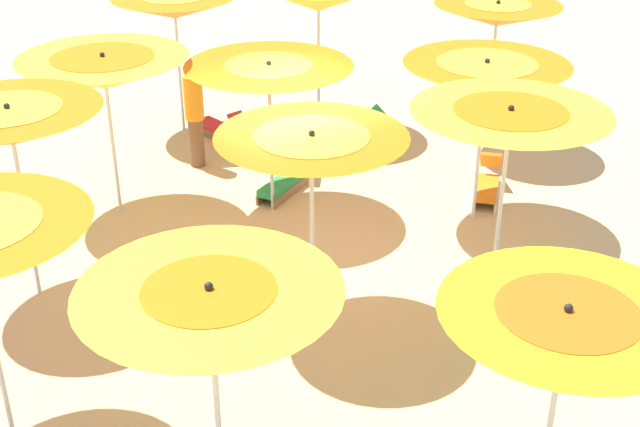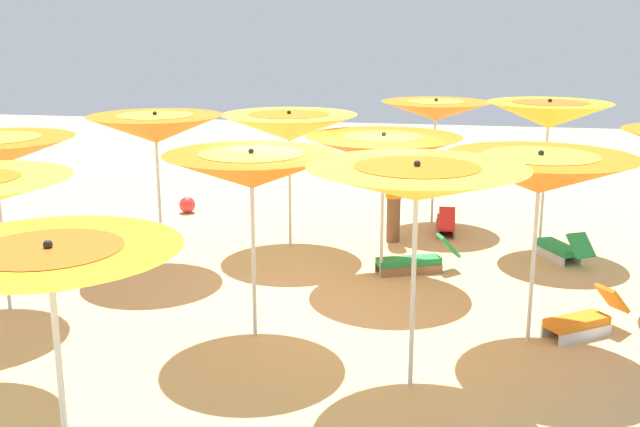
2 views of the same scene
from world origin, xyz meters
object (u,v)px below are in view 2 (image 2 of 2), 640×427
at_px(beach_umbrella_3, 155,128).
at_px(beach_umbrella_9, 436,111).
at_px(beach_umbrella_2, 50,270).
at_px(beach_umbrella_10, 549,115).
at_px(lounger_2, 583,319).
at_px(lounger_0, 414,260).
at_px(beachgoer_0, 394,192).
at_px(lounger_3, 446,223).
at_px(beach_ball, 187,205).
at_px(beach_umbrella_6, 289,127).
at_px(lounger_1, 561,248).
at_px(beach_umbrella_8, 540,173).
at_px(beach_umbrella_7, 384,149).
at_px(beach_umbrella_5, 417,183).
at_px(beach_umbrella_4, 252,170).

bearing_deg(beach_umbrella_3, beach_umbrella_9, -140.61).
bearing_deg(beach_umbrella_2, beach_umbrella_10, -118.09).
bearing_deg(lounger_2, lounger_0, -79.13).
bearing_deg(beachgoer_0, beach_umbrella_9, 81.94).
distance_m(lounger_2, lounger_3, 4.74).
xyz_separation_m(beach_umbrella_2, lounger_0, (-2.29, -6.43, -1.82)).
bearing_deg(beach_ball, beach_umbrella_2, 104.97).
bearing_deg(beach_umbrella_6, beachgoer_0, -159.62).
distance_m(lounger_0, lounger_1, 2.55).
bearing_deg(beachgoer_0, beach_umbrella_3, -135.49).
bearing_deg(beach_umbrella_8, lounger_3, -76.93).
bearing_deg(lounger_3, beach_umbrella_3, 117.44).
height_order(beach_umbrella_7, beachgoer_0, beach_umbrella_7).
bearing_deg(lounger_0, beach_umbrella_5, 70.40).
xyz_separation_m(lounger_1, lounger_2, (0.12, 3.12, 0.00)).
relative_size(beach_umbrella_5, lounger_2, 2.18).
bearing_deg(beach_ball, lounger_3, 173.08).
xyz_separation_m(beach_umbrella_4, beach_umbrella_10, (-3.82, -4.51, 0.22)).
relative_size(beach_umbrella_7, lounger_3, 1.92).
relative_size(beach_umbrella_3, beach_umbrella_4, 1.05).
height_order(beach_umbrella_5, beach_umbrella_6, beach_umbrella_5).
height_order(beach_umbrella_6, beachgoer_0, beach_umbrella_6).
xyz_separation_m(beach_umbrella_4, lounger_3, (-2.21, -5.17, -1.89)).
bearing_deg(beach_umbrella_10, beach_ball, -10.77).
bearing_deg(lounger_3, beach_umbrella_2, 159.50).
relative_size(beach_umbrella_2, beachgoer_0, 1.31).
xyz_separation_m(beach_umbrella_2, beachgoer_0, (-1.81, -8.11, -1.12)).
height_order(beach_umbrella_3, beach_umbrella_4, beach_umbrella_3).
height_order(beach_umbrella_2, lounger_1, beach_umbrella_2).
bearing_deg(beach_umbrella_10, lounger_2, 92.46).
bearing_deg(beach_ball, lounger_1, 164.94).
height_order(beach_umbrella_4, lounger_1, beach_umbrella_4).
relative_size(beachgoer_0, beach_ball, 5.13).
distance_m(beach_umbrella_7, lounger_3, 3.33).
relative_size(beach_umbrella_10, beachgoer_0, 1.51).
xyz_separation_m(beach_umbrella_6, lounger_2, (-4.40, 3.09, -1.88)).
xyz_separation_m(beach_umbrella_10, beach_ball, (6.84, -1.30, -2.14)).
xyz_separation_m(beach_umbrella_4, lounger_1, (-4.09, -3.89, -1.89)).
height_order(beach_umbrella_6, beach_umbrella_10, beach_umbrella_10).
bearing_deg(beach_umbrella_10, beach_umbrella_2, 61.91).
bearing_deg(beach_umbrella_9, beachgoer_0, 66.59).
distance_m(beach_umbrella_7, beach_ball, 5.73).
relative_size(lounger_2, lounger_3, 0.94).
bearing_deg(lounger_1, beach_umbrella_10, -3.33).
bearing_deg(beach_umbrella_2, lounger_1, -121.56).
bearing_deg(beach_umbrella_7, beach_umbrella_5, 100.95).
bearing_deg(beach_umbrella_5, beach_umbrella_7, -79.05).
xyz_separation_m(beach_umbrella_9, lounger_1, (-2.17, 2.06, -1.97)).
relative_size(lounger_2, beachgoer_0, 0.66).
height_order(beach_umbrella_8, beach_ball, beach_umbrella_8).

